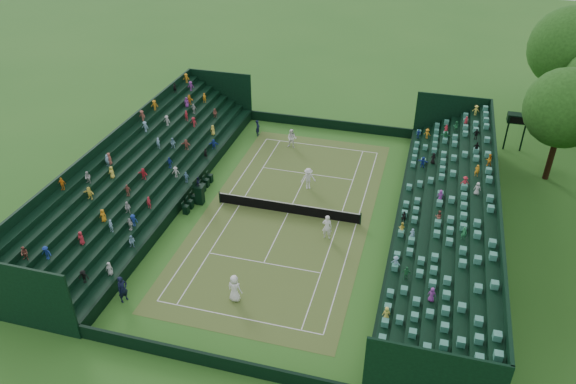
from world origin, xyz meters
name	(u,v)px	position (x,y,z in m)	size (l,w,h in m)	color
ground	(288,213)	(0.00, 0.00, 0.00)	(160.00, 160.00, 0.00)	#2C6720
court_surface	(288,213)	(0.00, 0.00, 0.01)	(12.97, 26.77, 0.01)	#3B7627
perimeter_wall_north	(329,124)	(0.00, 15.88, 0.50)	(17.17, 0.20, 1.00)	black
perimeter_wall_south	(213,361)	(0.00, -15.88, 0.50)	(17.17, 0.20, 1.00)	black
perimeter_wall_east	(396,225)	(8.48, 0.00, 0.50)	(0.20, 31.77, 1.00)	black
perimeter_wall_west	(189,193)	(-8.48, 0.00, 0.50)	(0.20, 31.77, 1.00)	black
north_grandstand	(455,222)	(12.66, 0.00, 1.55)	(6.60, 32.00, 4.90)	black
south_grandstand	(141,175)	(-12.66, 0.00, 1.55)	(6.60, 32.00, 4.90)	black
tennis_net	(288,208)	(0.00, 0.00, 0.53)	(11.67, 0.10, 1.06)	black
scoreboard_tower	(518,120)	(17.75, 16.00, 3.14)	(2.00, 1.00, 3.70)	black
umpire_chair	(199,192)	(-7.30, -0.51, 1.05)	(0.78, 0.78, 2.46)	black
courtside_chairs	(198,193)	(-7.81, 0.33, 0.38)	(0.47, 5.44, 1.02)	black
player_near_west	(235,288)	(-0.66, -10.42, 0.99)	(0.97, 0.63, 1.98)	white
player_near_east	(327,227)	(3.64, -2.36, 1.01)	(0.74, 0.49, 2.03)	white
player_far_west	(292,139)	(-2.63, 10.91, 0.94)	(0.91, 0.71, 1.88)	white
player_far_east	(308,178)	(0.66, 4.08, 0.97)	(1.25, 0.72, 1.93)	white
line_judge_north	(258,128)	(-6.56, 12.47, 0.83)	(0.60, 0.40, 1.65)	black
line_judge_south	(123,289)	(-7.52, -12.38, 0.97)	(0.71, 0.46, 1.94)	black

